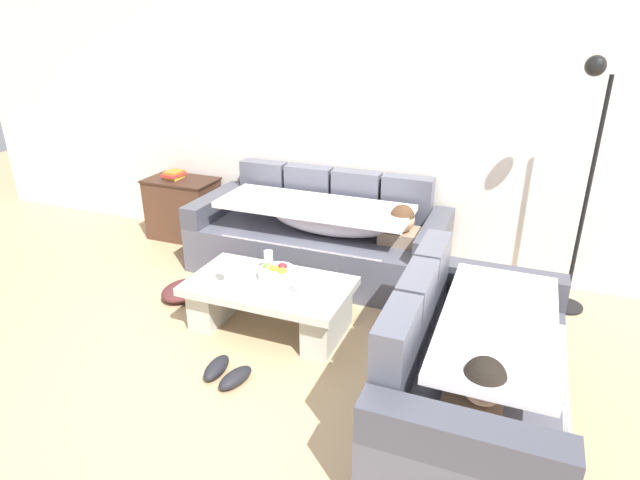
{
  "coord_description": "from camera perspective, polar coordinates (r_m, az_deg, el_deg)",
  "views": [
    {
      "loc": [
        1.52,
        -2.5,
        2.19
      ],
      "look_at": [
        0.09,
        1.09,
        0.55
      ],
      "focal_mm": 29.78,
      "sensor_mm": 36.0,
      "label": 1
    }
  ],
  "objects": [
    {
      "name": "wine_glass_near_right",
      "position": [
        3.69,
        -2.45,
        -4.38
      ],
      "size": [
        0.07,
        0.07,
        0.17
      ],
      "color": "silver",
      "rests_on": "coffee_table"
    },
    {
      "name": "floor_lamp",
      "position": [
        4.35,
        26.49,
        6.26
      ],
      "size": [
        0.33,
        0.31,
        1.95
      ],
      "color": "black",
      "rests_on": "ground_plane"
    },
    {
      "name": "back_wall",
      "position": [
        4.97,
        3.64,
        13.2
      ],
      "size": [
        9.0,
        0.1,
        2.7
      ],
      "primitive_type": "cube",
      "color": "silver",
      "rests_on": "ground_plane"
    },
    {
      "name": "couch_along_wall",
      "position": [
        4.81,
        0.16,
        0.26
      ],
      "size": [
        2.28,
        0.92,
        0.88
      ],
      "color": "#515360",
      "rests_on": "ground_plane"
    },
    {
      "name": "wine_glass_near_left",
      "position": [
        3.92,
        -10.32,
        -2.99
      ],
      "size": [
        0.07,
        0.07,
        0.17
      ],
      "color": "silver",
      "rests_on": "coffee_table"
    },
    {
      "name": "couch_near_window",
      "position": [
        3.22,
        16.23,
        -13.25
      ],
      "size": [
        0.92,
        1.75,
        0.88
      ],
      "rotation": [
        0.0,
        0.0,
        1.57
      ],
      "color": "#515360",
      "rests_on": "ground_plane"
    },
    {
      "name": "wine_glass_far_back",
      "position": [
        4.05,
        -5.56,
        -1.85
      ],
      "size": [
        0.07,
        0.07,
        0.17
      ],
      "color": "silver",
      "rests_on": "coffee_table"
    },
    {
      "name": "open_magazine",
      "position": [
        3.83,
        -3.25,
        -5.18
      ],
      "size": [
        0.29,
        0.22,
        0.01
      ],
      "primitive_type": "cube",
      "rotation": [
        0.0,
        0.0,
        0.04
      ],
      "color": "white",
      "rests_on": "coffee_table"
    },
    {
      "name": "coffee_table",
      "position": [
        3.99,
        -5.42,
        -6.37
      ],
      "size": [
        1.2,
        0.68,
        0.38
      ],
      "color": "#B7B8AD",
      "rests_on": "ground_plane"
    },
    {
      "name": "pair_of_shoes",
      "position": [
        3.61,
        -10.08,
        -13.86
      ],
      "size": [
        0.33,
        0.33,
        0.09
      ],
      "color": "black",
      "rests_on": "ground_plane"
    },
    {
      "name": "ground_plane",
      "position": [
        3.66,
        -7.91,
        -14.04
      ],
      "size": [
        14.0,
        14.0,
        0.0
      ],
      "primitive_type": "plane",
      "color": "tan"
    },
    {
      "name": "crumpled_garment",
      "position": [
        4.62,
        -14.5,
        -5.28
      ],
      "size": [
        0.35,
        0.42,
        0.12
      ],
      "primitive_type": "ellipsoid",
      "rotation": [
        0.0,
        0.0,
        1.5
      ],
      "color": "#4C2323",
      "rests_on": "ground_plane"
    },
    {
      "name": "book_stack_on_cabinet",
      "position": [
        5.7,
        -15.4,
        6.79
      ],
      "size": [
        0.18,
        0.22,
        0.08
      ],
      "color": "gold",
      "rests_on": "side_cabinet"
    },
    {
      "name": "fruit_bowl",
      "position": [
        3.98,
        -4.67,
        -3.48
      ],
      "size": [
        0.28,
        0.28,
        0.1
      ],
      "color": "silver",
      "rests_on": "coffee_table"
    },
    {
      "name": "side_cabinet",
      "position": [
        5.76,
        -14.45,
        3.3
      ],
      "size": [
        0.72,
        0.44,
        0.64
      ],
      "color": "#4B2F21",
      "rests_on": "ground_plane"
    }
  ]
}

